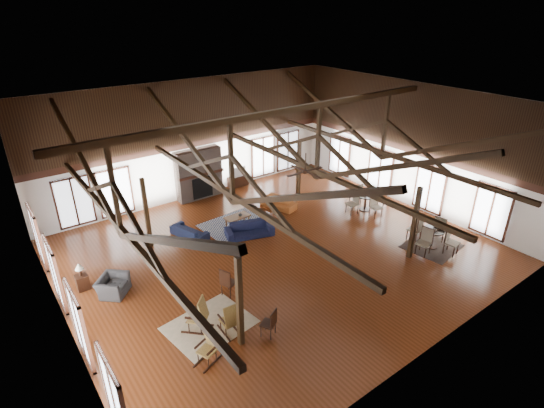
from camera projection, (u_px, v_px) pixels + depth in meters
floor at (277, 251)px, 17.42m from camera, size 16.00×16.00×0.00m
ceiling at (278, 105)px, 14.83m from camera, size 16.00×14.00×0.02m
wall_back at (193, 140)px, 21.21m from camera, size 16.00×0.02×6.00m
wall_front at (439, 268)px, 11.05m from camera, size 16.00×0.02×6.00m
wall_left at (50, 250)px, 11.84m from camera, size 0.02×14.00×6.00m
wall_right at (410, 146)px, 20.42m from camera, size 0.02×14.00×6.00m
roof_truss at (278, 158)px, 15.68m from camera, size 15.60×14.07×3.14m
post_grid at (277, 218)px, 16.76m from camera, size 8.16×7.16×3.05m
fireplace at (199, 174)px, 21.71m from camera, size 2.50×0.69×2.60m
ceiling_fan at (305, 171)px, 15.35m from camera, size 1.60×1.60×0.75m
sofa_navy_front at (249, 230)px, 18.45m from camera, size 2.23×1.40×0.61m
sofa_navy_left at (189, 231)px, 18.41m from camera, size 1.92×1.19×0.52m
sofa_orange at (278, 202)px, 21.03m from camera, size 1.95×1.20×0.53m
coffee_table at (237, 217)px, 19.32m from camera, size 1.18×0.63×0.44m
vase at (240, 214)px, 19.26m from camera, size 0.18×0.18×0.18m
armchair at (113, 286)px, 14.76m from camera, size 1.35×1.35×0.66m
side_table_lamp at (82, 279)px, 14.98m from camera, size 0.42×0.42×1.06m
rocking_chair_a at (200, 316)px, 13.01m from camera, size 0.99×1.00×1.19m
rocking_chair_b at (230, 320)px, 12.89m from camera, size 0.51×0.87×1.09m
rocking_chair_c at (209, 347)px, 11.95m from camera, size 0.89×0.68×1.03m
side_chair_a at (227, 281)px, 14.52m from camera, size 0.59×0.59×1.09m
side_chair_b at (271, 321)px, 12.78m from camera, size 0.55×0.55×0.96m
cafe_table_near at (433, 235)px, 17.52m from camera, size 2.18×2.18×1.12m
cafe_table_far at (366, 200)px, 20.65m from camera, size 2.13×2.13×1.09m
cup_near at (435, 230)px, 17.29m from camera, size 0.14×0.14×0.09m
cup_far at (365, 194)px, 20.51m from camera, size 0.17×0.17×0.11m
tv_console at (238, 181)px, 23.47m from camera, size 1.13×0.43×0.57m
television at (237, 172)px, 23.20m from camera, size 0.97×0.14×0.56m
rug_tan at (210, 325)px, 13.44m from camera, size 2.82×2.35×0.01m
rug_navy at (235, 224)px, 19.51m from camera, size 3.06×2.38×0.01m
rug_dark at (432, 246)px, 17.78m from camera, size 2.36×2.20×0.01m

